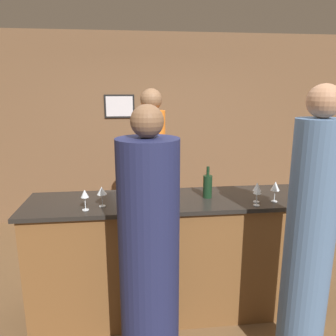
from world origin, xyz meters
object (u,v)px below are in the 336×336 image
Objects in this scene: guest_1 at (149,263)px; wine_bottle_0 at (208,186)px; guest_0 at (308,247)px; bartender at (152,188)px.

guest_1 is 0.94m from wine_bottle_0.
wine_bottle_0 is (-0.52, 0.76, 0.22)m from guest_0.
guest_1 is at bearing 176.88° from guest_0.
guest_0 is at bearing -55.79° from wine_bottle_0.
bartender is 7.29× the size of wine_bottle_0.
guest_0 is (0.95, -1.47, -0.00)m from bartender.
bartender is at bearing 85.26° from guest_1.
guest_0 is at bearing -3.12° from guest_1.
guest_0 reaches higher than guest_1.
bartender reaches higher than guest_1.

